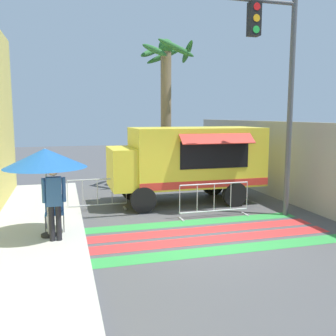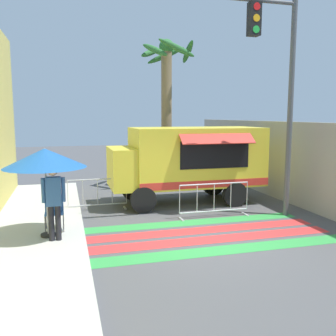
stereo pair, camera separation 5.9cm
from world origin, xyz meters
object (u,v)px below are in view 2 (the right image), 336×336
Objects in this scene: food_truck at (185,159)px; traffic_signal_pole at (271,65)px; patio_umbrella at (45,158)px; folding_chair at (54,209)px; barricade_front at (214,200)px; vendor_person at (54,198)px; palm_tree at (167,94)px; barricade_side at (98,195)px.

traffic_signal_pole is at bearing -53.05° from food_truck.
patio_umbrella is 1.47m from folding_chair.
food_truck is 2.26m from barricade_front.
traffic_signal_pole is 3.15× the size of patio_umbrella.
vendor_person reaches higher than barricade_front.
vendor_person is 0.29× the size of palm_tree.
patio_umbrella is at bearing -145.80° from food_truck.
barricade_front is (-1.53, 0.38, -3.94)m from traffic_signal_pole.
traffic_signal_pole is at bearing -72.74° from palm_tree.
folding_chair is (-6.09, -0.10, -3.78)m from traffic_signal_pole.
patio_umbrella reaches higher than barricade_front.
vendor_person is at bearing -163.05° from barricade_front.
barricade_front is at bearing 12.24° from patio_umbrella.
food_truck is 0.86× the size of palm_tree.
vendor_person reaches higher than folding_chair.
barricade_front reaches higher than folding_chair.
barricade_front is 5.98m from palm_tree.
patio_umbrella is 0.97m from vendor_person.
folding_chair is at bearing -129.46° from palm_tree.
patio_umbrella is at bearing -167.76° from barricade_front.
food_truck is 4.16m from traffic_signal_pole.
vendor_person is (-6.06, -1.00, -3.30)m from traffic_signal_pole.
palm_tree is (0.14, 2.92, 2.37)m from food_truck.
palm_tree is at bearing 87.16° from food_truck.
barricade_front is 0.36× the size of palm_tree.
folding_chair is 1.02m from vendor_person.
food_truck is at bearing 126.95° from traffic_signal_pole.
barricade_front is at bearing -27.73° from barricade_side.
barricade_front is at bearing 9.41° from folding_chair.
palm_tree reaches higher than vendor_person.
vendor_person is at bearing -141.64° from food_truck.
traffic_signal_pole is 6.97m from vendor_person.
palm_tree is (-0.12, 4.92, 3.40)m from barricade_front.
patio_umbrella is 3.45m from barricade_side.
vendor_person is 4.78m from barricade_front.
barricade_side is (1.24, 3.11, -0.65)m from vendor_person.
food_truck is 2.45× the size of patio_umbrella.
barricade_side is (1.27, 2.22, -0.16)m from folding_chair.
traffic_signal_pole is 6.72m from patio_umbrella.
patio_umbrella is 1.21× the size of vendor_person.
barricade_side is at bearing 63.44° from folding_chair.
traffic_signal_pole reaches higher than palm_tree.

